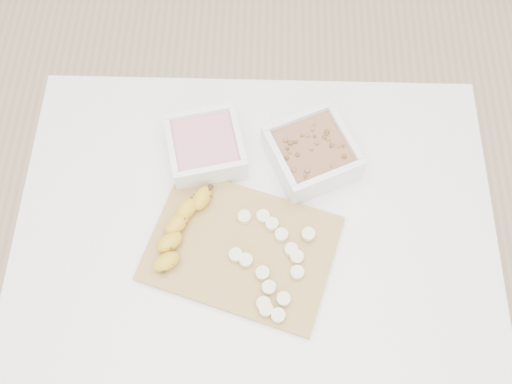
{
  "coord_description": "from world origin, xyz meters",
  "views": [
    {
      "loc": [
        0.01,
        -0.46,
        1.86
      ],
      "look_at": [
        0.0,
        0.03,
        0.81
      ],
      "focal_mm": 40.0,
      "sensor_mm": 36.0,
      "label": 1
    }
  ],
  "objects_px": {
    "table": "(256,233)",
    "cutting_board": "(241,248)",
    "bowl_yogurt": "(206,147)",
    "bowl_granola": "(312,153)",
    "banana": "(180,230)"
  },
  "relations": [
    {
      "from": "table",
      "to": "cutting_board",
      "type": "height_order",
      "value": "cutting_board"
    },
    {
      "from": "bowl_granola",
      "to": "cutting_board",
      "type": "xyz_separation_m",
      "value": [
        -0.14,
        -0.21,
        -0.03
      ]
    },
    {
      "from": "bowl_yogurt",
      "to": "banana",
      "type": "distance_m",
      "value": 0.19
    },
    {
      "from": "bowl_yogurt",
      "to": "banana",
      "type": "relative_size",
      "value": 0.94
    },
    {
      "from": "bowl_yogurt",
      "to": "cutting_board",
      "type": "relative_size",
      "value": 0.51
    },
    {
      "from": "bowl_yogurt",
      "to": "bowl_granola",
      "type": "xyz_separation_m",
      "value": [
        0.23,
        -0.01,
        0.0
      ]
    },
    {
      "from": "cutting_board",
      "to": "bowl_yogurt",
      "type": "bearing_deg",
      "value": 111.19
    },
    {
      "from": "banana",
      "to": "bowl_granola",
      "type": "bearing_deg",
      "value": 69.13
    },
    {
      "from": "table",
      "to": "cutting_board",
      "type": "relative_size",
      "value": 2.74
    },
    {
      "from": "banana",
      "to": "bowl_yogurt",
      "type": "bearing_deg",
      "value": 113.47
    },
    {
      "from": "banana",
      "to": "table",
      "type": "bearing_deg",
      "value": 51.91
    },
    {
      "from": "table",
      "to": "banana",
      "type": "distance_m",
      "value": 0.2
    },
    {
      "from": "bowl_yogurt",
      "to": "banana",
      "type": "bearing_deg",
      "value": -101.84
    },
    {
      "from": "bowl_yogurt",
      "to": "bowl_granola",
      "type": "distance_m",
      "value": 0.23
    },
    {
      "from": "bowl_granola",
      "to": "cutting_board",
      "type": "distance_m",
      "value": 0.25
    }
  ]
}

